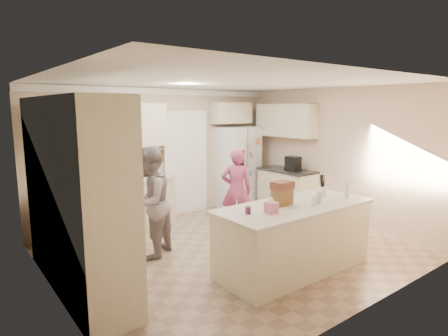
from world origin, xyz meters
TOP-DOWN VIEW (x-y plane):
  - floor at (0.00, 0.00)m, footprint 5.20×4.60m
  - ceiling at (0.00, 0.00)m, footprint 5.20×4.60m
  - wall_back at (0.00, 2.31)m, footprint 5.20×0.02m
  - wall_front at (0.00, -2.31)m, footprint 5.20×0.02m
  - wall_left at (-2.61, 0.00)m, footprint 0.02×4.60m
  - wall_right at (2.61, 0.00)m, footprint 0.02×4.60m
  - crown_back at (0.00, 2.26)m, footprint 5.20×0.08m
  - pantry_bank at (-2.30, 0.20)m, footprint 0.60×2.60m
  - back_base_cab at (-1.15, 2.00)m, footprint 2.20×0.60m
  - back_countertop at (-1.15, 1.99)m, footprint 2.24×0.63m
  - back_upper_cab at (-1.15, 2.12)m, footprint 2.20×0.35m
  - doorway_opening at (0.55, 2.28)m, footprint 0.90×0.06m
  - doorway_casing at (0.55, 2.24)m, footprint 1.02×0.03m
  - wall_frame_upper at (0.02, 2.27)m, footprint 0.15×0.02m
  - wall_frame_lower at (0.02, 2.27)m, footprint 0.15×0.02m
  - refrigerator at (1.76, 2.03)m, footprint 0.96×0.79m
  - fridge_seam at (1.76, 1.67)m, footprint 0.02×0.02m
  - fridge_dispenser at (1.54, 1.66)m, footprint 0.22×0.03m
  - fridge_handle_l at (1.71, 1.66)m, footprint 0.02×0.02m
  - fridge_handle_r at (1.81, 1.66)m, footprint 0.02×0.02m
  - over_fridge_cab at (1.65, 2.12)m, footprint 0.95×0.35m
  - right_base_cab at (2.30, 1.00)m, footprint 0.60×1.20m
  - right_countertop at (2.29, 1.00)m, footprint 0.63×1.24m
  - right_upper_cab at (2.43, 1.20)m, footprint 0.35×1.50m
  - coffee_maker at (2.25, 0.80)m, footprint 0.22×0.28m
  - island_base at (0.20, -1.10)m, footprint 2.20×0.90m
  - island_top at (0.20, -1.10)m, footprint 2.28×0.96m
  - utensil_crock at (0.85, -1.05)m, footprint 0.13×0.13m
  - tissue_box at (-0.35, -1.20)m, footprint 0.13×0.13m
  - tissue_plume at (-0.35, -1.20)m, footprint 0.08×0.08m
  - dollhouse_body at (0.05, -1.00)m, footprint 0.26×0.18m
  - dollhouse_roof at (0.05, -1.00)m, footprint 0.28×0.20m
  - jam_jar at (-0.60, -1.05)m, footprint 0.07×0.07m
  - greeting_card_a at (0.35, -1.30)m, footprint 0.12×0.06m
  - greeting_card_b at (0.50, -1.25)m, footprint 0.12×0.05m
  - water_bottle at (1.15, -1.25)m, footprint 0.07×0.07m
  - shaker_salt at (1.02, -0.88)m, footprint 0.05×0.05m
  - shaker_pepper at (1.09, -0.88)m, footprint 0.05×0.05m
  - teen_boy at (-1.15, 0.53)m, footprint 1.02×0.98m
  - teen_girl at (0.63, 0.67)m, footprint 0.65×0.63m
  - fridge_magnets at (1.76, 1.67)m, footprint 0.76×0.02m

SIDE VIEW (x-z plane):
  - floor at x=0.00m, z-range -0.02..0.00m
  - back_base_cab at x=-1.15m, z-range 0.00..0.88m
  - right_base_cab at x=2.30m, z-range 0.00..0.88m
  - island_base at x=0.20m, z-range 0.00..0.88m
  - teen_girl at x=0.63m, z-range 0.00..1.51m
  - teen_boy at x=-1.15m, z-range 0.00..1.67m
  - back_countertop at x=-1.15m, z-range 0.88..0.92m
  - refrigerator at x=1.76m, z-range 0.00..1.80m
  - fridge_seam at x=1.76m, z-range 0.01..1.79m
  - right_countertop at x=2.29m, z-range 0.88..0.92m
  - island_top at x=0.20m, z-range 0.88..0.93m
  - fridge_magnets at x=1.76m, z-range 0.18..1.62m
  - jam_jar at x=-0.60m, z-range 0.93..1.02m
  - shaker_salt at x=1.02m, z-range 0.93..1.02m
  - shaker_pepper at x=1.09m, z-range 0.93..1.02m
  - tissue_box at x=-0.35m, z-range 0.93..1.07m
  - utensil_crock at x=0.85m, z-range 0.93..1.07m
  - greeting_card_a at x=0.35m, z-range 0.93..1.08m
  - greeting_card_b at x=0.50m, z-range 0.93..1.08m
  - dollhouse_body at x=0.05m, z-range 0.93..1.15m
  - water_bottle at x=1.15m, z-range 0.92..1.17m
  - doorway_opening at x=0.55m, z-range 0.00..2.10m
  - doorway_casing at x=0.55m, z-range -0.06..2.16m
  - fridge_handle_l at x=1.71m, z-range 0.62..1.48m
  - fridge_handle_r at x=1.81m, z-range 0.62..1.48m
  - coffee_maker at x=2.25m, z-range 0.92..1.22m
  - tissue_plume at x=-0.35m, z-range 1.06..1.15m
  - fridge_dispenser at x=1.54m, z-range 0.97..1.32m
  - pantry_bank at x=-2.30m, z-range 0.00..2.35m
  - dollhouse_roof at x=0.05m, z-range 1.15..1.25m
  - wall_frame_lower at x=0.02m, z-range 1.18..1.38m
  - wall_back at x=0.00m, z-range 0.00..2.60m
  - wall_front at x=0.00m, z-range 0.00..2.60m
  - wall_left at x=-2.61m, z-range 0.00..2.60m
  - wall_right at x=2.61m, z-range 0.00..2.60m
  - wall_frame_upper at x=0.02m, z-range 1.45..1.65m
  - back_upper_cab at x=-1.15m, z-range 1.50..2.30m
  - right_upper_cab at x=2.43m, z-range 1.60..2.30m
  - over_fridge_cab at x=1.65m, z-range 1.88..2.33m
  - crown_back at x=0.00m, z-range 2.47..2.59m
  - ceiling at x=0.00m, z-range 2.60..2.62m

